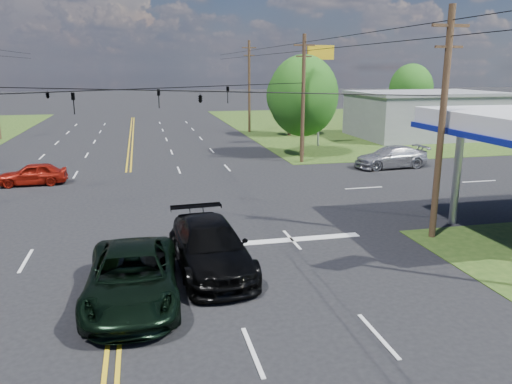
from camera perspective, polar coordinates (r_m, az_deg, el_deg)
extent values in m
plane|color=black|center=(28.09, -14.65, -1.09)|extent=(280.00, 280.00, 0.00)
cube|color=#264215|center=(68.60, 16.91, 7.49)|extent=(46.00, 48.00, 0.03)
cube|color=silver|center=(20.82, -1.19, -5.93)|extent=(10.00, 0.50, 0.02)
cube|color=slate|center=(55.57, 18.68, 8.24)|extent=(14.00, 10.00, 4.40)
cylinder|color=#A5A5AA|center=(24.60, 21.98, 1.80)|extent=(0.36, 0.36, 4.65)
cylinder|color=#3B2E19|center=(21.89, 20.45, 6.98)|extent=(0.28, 0.28, 9.50)
cube|color=#3B2E19|center=(21.82, 21.37, 17.31)|extent=(1.60, 0.12, 0.12)
cube|color=#3B2E19|center=(21.77, 21.18, 15.22)|extent=(1.20, 0.10, 0.10)
cylinder|color=#3B2E19|center=(38.17, 5.40, 10.44)|extent=(0.28, 0.28, 9.50)
cube|color=#3B2E19|center=(38.13, 5.54, 16.37)|extent=(1.60, 0.12, 0.12)
cube|color=#3B2E19|center=(38.10, 5.51, 15.17)|extent=(1.20, 0.10, 0.10)
cylinder|color=#3B2E19|center=(56.48, -0.78, 11.90)|extent=(0.28, 0.28, 10.00)
cube|color=#3B2E19|center=(56.48, -0.79, 16.16)|extent=(1.60, 0.12, 0.12)
cube|color=#3B2E19|center=(56.46, -0.79, 15.35)|extent=(1.20, 0.10, 0.10)
imported|color=black|center=(25.96, -20.12, 9.48)|extent=(0.17, 0.21, 1.05)
imported|color=black|center=(28.67, -11.05, 10.42)|extent=(0.17, 0.21, 1.05)
imported|color=black|center=(32.17, -3.24, 11.02)|extent=(0.17, 0.21, 1.05)
imported|color=black|center=(30.29, -22.73, 10.31)|extent=(1.24, 0.26, 0.50)
imported|color=black|center=(24.67, -6.39, 10.68)|extent=(1.24, 0.26, 0.50)
cylinder|color=black|center=(27.93, 13.04, 17.38)|extent=(0.04, 100.00, 0.04)
cylinder|color=black|center=(27.89, 12.97, 16.15)|extent=(0.04, 100.00, 0.04)
cylinder|color=#3B2E19|center=(41.62, 5.31, 6.44)|extent=(0.36, 0.36, 3.30)
ellipsoid|color=#155116|center=(41.32, 5.42, 10.88)|extent=(5.70, 5.70, 6.60)
cylinder|color=#3B2E19|center=(53.75, 3.83, 7.94)|extent=(0.36, 0.36, 2.86)
ellipsoid|color=#155116|center=(53.53, 3.88, 10.92)|extent=(4.94, 4.94, 5.72)
cylinder|color=#3B2E19|center=(66.23, 17.10, 8.61)|extent=(0.36, 0.36, 3.08)
ellipsoid|color=#155116|center=(66.04, 17.29, 11.20)|extent=(5.32, 5.32, 6.16)
imported|color=black|center=(16.07, -13.97, -9.40)|extent=(2.94, 6.07, 1.66)
imported|color=black|center=(18.02, -5.25, -6.25)|extent=(2.83, 6.19, 1.76)
imported|color=maroon|center=(33.95, -24.15, 1.90)|extent=(4.09, 1.75, 1.38)
imported|color=#A7A6AB|center=(37.65, 15.15, 3.88)|extent=(5.56, 2.57, 1.57)
cylinder|color=#A5A5AA|center=(46.45, 7.24, 10.72)|extent=(0.20, 0.20, 9.02)
cube|color=gold|center=(46.39, 7.39, 15.54)|extent=(2.49, 0.37, 1.24)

